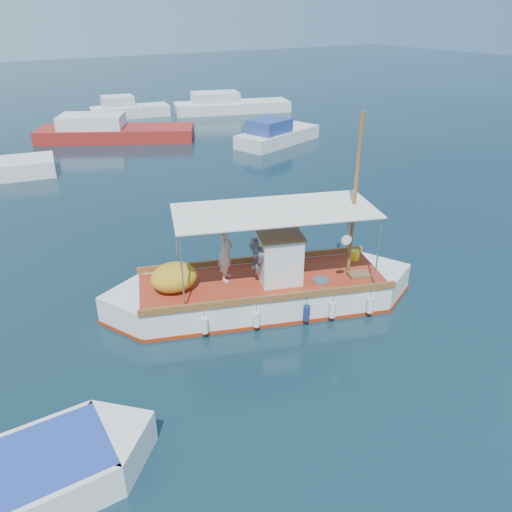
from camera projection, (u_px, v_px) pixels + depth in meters
ground at (277, 296)px, 14.75m from camera, size 160.00×160.00×0.00m
fishing_caique at (261, 290)px, 14.09m from camera, size 8.52×4.52×5.51m
bg_boat_n at (112, 132)px, 31.78m from camera, size 9.88×7.07×1.80m
bg_boat_ne at (276, 136)px, 30.90m from camera, size 6.27×3.92×1.80m
bg_boat_e at (229, 106)px, 40.14m from camera, size 9.54×5.15×1.80m
bg_boat_far_n at (128, 110)px, 38.46m from camera, size 6.07×2.91×1.80m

